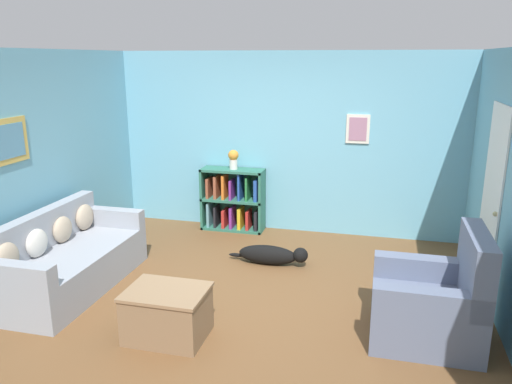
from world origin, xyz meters
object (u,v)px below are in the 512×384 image
at_px(coffee_table, 167,312).
at_px(bookshelf, 233,201).
at_px(dog, 272,255).
at_px(vase, 233,158).
at_px(recliner_chair, 434,303).
at_px(couch, 66,260).

bearing_deg(coffee_table, bookshelf, 95.24).
bearing_deg(dog, vase, 125.69).
xyz_separation_m(recliner_chair, coffee_table, (-2.36, -0.58, -0.10)).
bearing_deg(bookshelf, coffee_table, -84.76).
height_order(bookshelf, dog, bookshelf).
bearing_deg(bookshelf, recliner_chair, -43.08).
relative_size(recliner_chair, dog, 1.02).
bearing_deg(recliner_chair, couch, 178.32).
height_order(recliner_chair, vase, vase).
height_order(dog, vase, vase).
xyz_separation_m(bookshelf, dog, (0.85, -1.18, -0.31)).
xyz_separation_m(couch, vase, (1.25, 2.34, 0.77)).
distance_m(coffee_table, vase, 3.16).
height_order(bookshelf, vase, vase).
bearing_deg(dog, coffee_table, -106.93).
xyz_separation_m(couch, coffee_table, (1.52, -0.70, -0.07)).
relative_size(coffee_table, vase, 2.57).
relative_size(couch, vase, 6.80).
bearing_deg(vase, bookshelf, 129.80).
relative_size(dog, vase, 3.60).
xyz_separation_m(bookshelf, coffee_table, (0.28, -3.05, -0.19)).
bearing_deg(dog, couch, -150.62).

